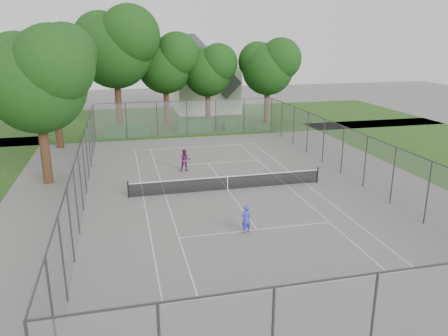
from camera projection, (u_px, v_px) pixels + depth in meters
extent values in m
plane|color=#615E5C|center=(228.00, 190.00, 28.76)|extent=(120.00, 120.00, 0.00)
cube|color=#214413|center=(176.00, 119.00, 52.95)|extent=(60.00, 20.00, 0.00)
cube|color=silver|center=(298.00, 286.00, 17.70)|extent=(10.97, 0.06, 0.01)
cube|color=silver|center=(196.00, 147.00, 39.81)|extent=(10.97, 0.06, 0.01)
cube|color=silver|center=(143.00, 196.00, 27.52)|extent=(0.06, 23.77, 0.01)
cube|color=silver|center=(305.00, 183.00, 29.98)|extent=(0.06, 23.77, 0.01)
cube|color=silver|center=(165.00, 195.00, 27.83)|extent=(0.06, 23.77, 0.01)
cube|color=silver|center=(286.00, 185.00, 29.68)|extent=(0.06, 23.77, 0.01)
cube|color=silver|center=(257.00, 230.00, 22.80)|extent=(8.23, 0.06, 0.01)
cube|color=silver|center=(208.00, 163.00, 34.71)|extent=(8.23, 0.06, 0.01)
cube|color=silver|center=(228.00, 190.00, 28.75)|extent=(0.06, 12.80, 0.01)
cube|color=silver|center=(297.00, 284.00, 17.84)|extent=(0.06, 0.30, 0.01)
cube|color=silver|center=(196.00, 147.00, 39.67)|extent=(0.06, 0.30, 0.01)
cylinder|color=black|center=(128.00, 189.00, 27.16)|extent=(0.10, 0.10, 1.10)
cylinder|color=black|center=(317.00, 175.00, 30.03)|extent=(0.10, 0.10, 1.10)
cube|color=black|center=(228.00, 183.00, 28.63)|extent=(12.67, 0.01, 0.86)
cube|color=silver|center=(228.00, 177.00, 28.49)|extent=(12.77, 0.03, 0.06)
cube|color=silver|center=(228.00, 183.00, 28.63)|extent=(0.05, 0.02, 0.88)
cylinder|color=#38383D|center=(95.00, 122.00, 42.05)|extent=(0.08, 0.08, 3.50)
cylinder|color=#38383D|center=(271.00, 115.00, 46.08)|extent=(0.08, 0.08, 3.50)
cube|color=slate|center=(372.00, 327.00, 12.43)|extent=(18.00, 0.02, 3.50)
cube|color=slate|center=(187.00, 118.00, 44.07)|extent=(18.00, 0.02, 3.50)
cube|color=slate|center=(83.00, 174.00, 26.23)|extent=(0.02, 34.00, 3.50)
cube|color=slate|center=(353.00, 156.00, 30.27)|extent=(0.02, 34.00, 3.50)
cube|color=#38383D|center=(378.00, 273.00, 11.92)|extent=(18.00, 0.05, 0.05)
cube|color=#38383D|center=(187.00, 101.00, 43.56)|extent=(18.00, 0.05, 0.05)
cube|color=#38383D|center=(80.00, 146.00, 25.72)|extent=(0.05, 34.00, 0.05)
cube|color=#38383D|center=(355.00, 131.00, 29.76)|extent=(0.05, 34.00, 0.05)
cylinder|color=#3D2316|center=(119.00, 103.00, 47.17)|extent=(0.68, 0.68, 5.48)
sphere|color=#10330E|center=(115.00, 51.00, 45.58)|extent=(7.80, 7.80, 7.80)
sphere|color=#10330E|center=(130.00, 35.00, 44.39)|extent=(6.24, 6.24, 6.24)
sphere|color=#10330E|center=(101.00, 39.00, 45.85)|extent=(5.85, 5.85, 5.85)
cylinder|color=#3D2316|center=(166.00, 105.00, 50.07)|extent=(0.63, 0.63, 4.35)
sphere|color=#10330E|center=(165.00, 66.00, 48.81)|extent=(6.18, 6.18, 6.18)
sphere|color=#10330E|center=(177.00, 55.00, 47.87)|extent=(4.95, 4.95, 4.95)
sphere|color=#10330E|center=(154.00, 57.00, 49.02)|extent=(4.64, 4.64, 4.64)
cylinder|color=#3D2316|center=(208.00, 106.00, 50.77)|extent=(0.61, 0.61, 3.83)
sphere|color=#10330E|center=(208.00, 72.00, 49.66)|extent=(5.44, 5.44, 5.44)
sphere|color=#10330E|center=(218.00, 63.00, 48.83)|extent=(4.35, 4.35, 4.35)
sphere|color=#10330E|center=(198.00, 65.00, 49.85)|extent=(4.08, 4.08, 4.08)
cylinder|color=#3D2316|center=(267.00, 105.00, 50.42)|extent=(0.62, 0.62, 4.08)
sphere|color=#10330E|center=(268.00, 69.00, 49.24)|extent=(5.81, 5.81, 5.81)
sphere|color=#10330E|center=(281.00, 59.00, 48.35)|extent=(4.65, 4.65, 4.65)
sphere|color=#10330E|center=(257.00, 61.00, 49.43)|extent=(4.35, 4.35, 4.35)
cylinder|color=#3D2316|center=(58.00, 122.00, 38.98)|extent=(0.65, 0.65, 4.63)
sphere|color=#10330E|center=(52.00, 70.00, 37.65)|extent=(6.58, 6.58, 6.58)
sphere|color=#10330E|center=(65.00, 54.00, 36.64)|extent=(5.26, 5.26, 5.26)
sphere|color=#10330E|center=(38.00, 58.00, 37.87)|extent=(4.93, 4.93, 4.93)
cylinder|color=#3D2316|center=(45.00, 151.00, 29.49)|extent=(0.64, 0.64, 4.48)
sphere|color=#10330E|center=(37.00, 84.00, 28.19)|extent=(6.37, 6.37, 6.37)
sphere|color=#10330E|center=(54.00, 65.00, 27.22)|extent=(5.09, 5.09, 5.09)
sphere|color=#10330E|center=(19.00, 69.00, 28.40)|extent=(4.78, 4.78, 4.78)
cube|color=#194F1A|center=(127.00, 131.00, 43.99)|extent=(4.49, 1.35, 1.12)
cube|color=#194F1A|center=(194.00, 126.00, 46.36)|extent=(3.71, 1.06, 1.16)
cube|color=#194F1A|center=(237.00, 126.00, 46.94)|extent=(2.85, 1.04, 0.85)
cube|color=silver|center=(206.00, 89.00, 57.33)|extent=(8.03, 6.02, 6.02)
cube|color=#4A4B4F|center=(206.00, 66.00, 56.46)|extent=(7.95, 6.22, 7.95)
imported|color=#363BCB|center=(246.00, 219.00, 22.27)|extent=(0.64, 0.52, 1.52)
imported|color=#652154|center=(185.00, 160.00, 32.43)|extent=(0.86, 0.69, 1.70)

